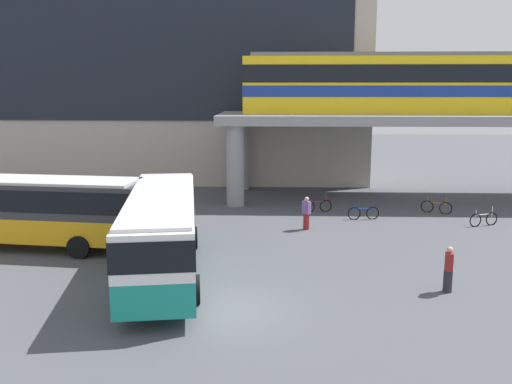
{
  "coord_description": "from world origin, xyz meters",
  "views": [
    {
      "loc": [
        1.59,
        -17.14,
        7.26
      ],
      "look_at": [
        0.57,
        9.37,
        2.2
      ],
      "focal_mm": 38.57,
      "sensor_mm": 36.0,
      "label": 1
    }
  ],
  "objects_px": {
    "bicycle_red": "(317,206)",
    "pedestrian_at_kerb": "(448,271)",
    "pedestrian_near_building": "(306,214)",
    "bus_main": "(162,226)",
    "station_building": "(177,65)",
    "bus_secondary": "(26,205)",
    "train": "(432,83)",
    "bicycle_silver": "(484,219)",
    "bicycle_blue": "(363,213)",
    "bicycle_brown": "(436,207)"
  },
  "relations": [
    {
      "from": "station_building",
      "to": "bus_main",
      "type": "xyz_separation_m",
      "value": [
        3.89,
        -25.6,
        -7.07
      ]
    },
    {
      "from": "bus_main",
      "to": "bicycle_red",
      "type": "bearing_deg",
      "value": 58.87
    },
    {
      "from": "station_building",
      "to": "pedestrian_near_building",
      "type": "distance_m",
      "value": 22.41
    },
    {
      "from": "station_building",
      "to": "pedestrian_at_kerb",
      "type": "relative_size",
      "value": 17.99
    },
    {
      "from": "bus_secondary",
      "to": "bicycle_silver",
      "type": "height_order",
      "value": "bus_secondary"
    },
    {
      "from": "bicycle_silver",
      "to": "bicycle_blue",
      "type": "xyz_separation_m",
      "value": [
        -6.17,
        1.25,
        0.0
      ]
    },
    {
      "from": "bus_secondary",
      "to": "bicycle_brown",
      "type": "xyz_separation_m",
      "value": [
        20.8,
        7.81,
        -1.63
      ]
    },
    {
      "from": "bus_main",
      "to": "station_building",
      "type": "bearing_deg",
      "value": 98.63
    },
    {
      "from": "pedestrian_at_kerb",
      "to": "train",
      "type": "bearing_deg",
      "value": 77.78
    },
    {
      "from": "bus_secondary",
      "to": "pedestrian_at_kerb",
      "type": "xyz_separation_m",
      "value": [
        17.61,
        -4.96,
        -1.2
      ]
    },
    {
      "from": "bus_main",
      "to": "pedestrian_at_kerb",
      "type": "bearing_deg",
      "value": -7.74
    },
    {
      "from": "bicycle_red",
      "to": "pedestrian_near_building",
      "type": "distance_m",
      "value": 4.21
    },
    {
      "from": "train",
      "to": "bicycle_blue",
      "type": "xyz_separation_m",
      "value": [
        -5.06,
        -6.2,
        -7.19
      ]
    },
    {
      "from": "bicycle_blue",
      "to": "pedestrian_near_building",
      "type": "xyz_separation_m",
      "value": [
        -3.31,
        -2.36,
        0.45
      ]
    },
    {
      "from": "station_building",
      "to": "train",
      "type": "bearing_deg",
      "value": -28.2
    },
    {
      "from": "bicycle_brown",
      "to": "bicycle_red",
      "type": "distance_m",
      "value": 6.96
    },
    {
      "from": "bus_secondary",
      "to": "pedestrian_near_building",
      "type": "relative_size",
      "value": 6.52
    },
    {
      "from": "bicycle_blue",
      "to": "pedestrian_near_building",
      "type": "relative_size",
      "value": 1.03
    },
    {
      "from": "station_building",
      "to": "bus_secondary",
      "type": "height_order",
      "value": "station_building"
    },
    {
      "from": "bus_main",
      "to": "bus_secondary",
      "type": "xyz_separation_m",
      "value": [
        -6.99,
        3.51,
        0.0
      ]
    },
    {
      "from": "station_building",
      "to": "bicycle_red",
      "type": "distance_m",
      "value": 19.85
    },
    {
      "from": "bicycle_brown",
      "to": "bicycle_silver",
      "type": "bearing_deg",
      "value": -60.75
    },
    {
      "from": "station_building",
      "to": "pedestrian_at_kerb",
      "type": "height_order",
      "value": "station_building"
    },
    {
      "from": "pedestrian_at_kerb",
      "to": "bicycle_red",
      "type": "bearing_deg",
      "value": 106.46
    },
    {
      "from": "pedestrian_near_building",
      "to": "bicycle_red",
      "type": "bearing_deg",
      "value": 78.15
    },
    {
      "from": "bus_secondary",
      "to": "bicycle_blue",
      "type": "height_order",
      "value": "bus_secondary"
    },
    {
      "from": "bicycle_blue",
      "to": "bicycle_silver",
      "type": "bearing_deg",
      "value": -11.42
    },
    {
      "from": "train",
      "to": "bicycle_brown",
      "type": "bearing_deg",
      "value": -97.01
    },
    {
      "from": "bicycle_red",
      "to": "pedestrian_at_kerb",
      "type": "relative_size",
      "value": 1.04
    },
    {
      "from": "bicycle_red",
      "to": "station_building",
      "type": "bearing_deg",
      "value": 126.99
    },
    {
      "from": "bus_secondary",
      "to": "pedestrian_at_kerb",
      "type": "relative_size",
      "value": 6.66
    },
    {
      "from": "bicycle_brown",
      "to": "bicycle_silver",
      "type": "distance_m",
      "value": 3.39
    },
    {
      "from": "bus_main",
      "to": "pedestrian_at_kerb",
      "type": "relative_size",
      "value": 6.69
    },
    {
      "from": "bus_main",
      "to": "bicycle_silver",
      "type": "height_order",
      "value": "bus_main"
    },
    {
      "from": "pedestrian_near_building",
      "to": "bicycle_brown",
      "type": "bearing_deg",
      "value": 27.5
    },
    {
      "from": "bus_main",
      "to": "pedestrian_near_building",
      "type": "relative_size",
      "value": 6.55
    },
    {
      "from": "pedestrian_at_kerb",
      "to": "bicycle_brown",
      "type": "bearing_deg",
      "value": 75.99
    },
    {
      "from": "pedestrian_near_building",
      "to": "bus_main",
      "type": "bearing_deg",
      "value": -129.58
    },
    {
      "from": "train",
      "to": "pedestrian_at_kerb",
      "type": "relative_size",
      "value": 14.37
    },
    {
      "from": "station_building",
      "to": "bus_main",
      "type": "distance_m",
      "value": 26.84
    },
    {
      "from": "station_building",
      "to": "bicycle_brown",
      "type": "distance_m",
      "value": 24.35
    },
    {
      "from": "bus_secondary",
      "to": "bicycle_red",
      "type": "distance_m",
      "value": 15.98
    },
    {
      "from": "bicycle_red",
      "to": "bicycle_silver",
      "type": "height_order",
      "value": "same"
    },
    {
      "from": "bicycle_red",
      "to": "bicycle_silver",
      "type": "bearing_deg",
      "value": -19.07
    },
    {
      "from": "bus_secondary",
      "to": "bus_main",
      "type": "bearing_deg",
      "value": -26.7
    },
    {
      "from": "bicycle_blue",
      "to": "pedestrian_at_kerb",
      "type": "distance_m",
      "value": 11.14
    },
    {
      "from": "train",
      "to": "bus_secondary",
      "type": "height_order",
      "value": "train"
    },
    {
      "from": "bicycle_silver",
      "to": "pedestrian_near_building",
      "type": "distance_m",
      "value": 9.56
    },
    {
      "from": "bicycle_red",
      "to": "pedestrian_at_kerb",
      "type": "distance_m",
      "value": 13.34
    },
    {
      "from": "bus_main",
      "to": "pedestrian_near_building",
      "type": "height_order",
      "value": "bus_main"
    }
  ]
}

